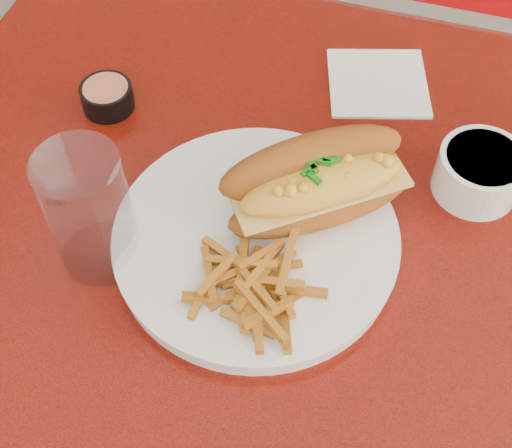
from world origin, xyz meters
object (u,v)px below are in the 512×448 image
(gravy_ramekin, at_px, (479,172))
(sauce_cup_left, at_px, (107,96))
(water_tumbler, at_px, (90,212))
(booth_bench_far, at_px, (433,82))
(mac_hoagie, at_px, (318,182))
(dinner_plate, at_px, (256,240))
(fork, at_px, (313,258))
(diner_table, at_px, (384,329))

(gravy_ramekin, distance_m, sauce_cup_left, 0.44)
(water_tumbler, bearing_deg, booth_bench_far, 71.41)
(mac_hoagie, relative_size, water_tumbler, 1.52)
(dinner_plate, xyz_separation_m, mac_hoagie, (0.05, 0.06, 0.05))
(dinner_plate, bearing_deg, mac_hoagie, 49.32)
(fork, height_order, water_tumbler, water_tumbler)
(booth_bench_far, distance_m, dinner_plate, 0.99)
(diner_table, xyz_separation_m, sauce_cup_left, (-0.38, 0.11, 0.18))
(dinner_plate, relative_size, mac_hoagie, 1.66)
(water_tumbler, bearing_deg, diner_table, 16.18)
(dinner_plate, distance_m, gravy_ramekin, 0.25)
(booth_bench_far, xyz_separation_m, fork, (-0.09, -0.85, 0.50))
(gravy_ramekin, bearing_deg, fork, -132.92)
(dinner_plate, relative_size, water_tumbler, 2.52)
(booth_bench_far, bearing_deg, diner_table, -90.00)
(booth_bench_far, distance_m, sauce_cup_left, 0.94)
(booth_bench_far, bearing_deg, fork, -96.06)
(diner_table, bearing_deg, dinner_plate, -167.85)
(fork, distance_m, water_tumbler, 0.22)
(diner_table, relative_size, mac_hoagie, 5.67)
(mac_hoagie, bearing_deg, booth_bench_far, 45.41)
(diner_table, height_order, sauce_cup_left, sauce_cup_left)
(mac_hoagie, relative_size, fork, 1.30)
(sauce_cup_left, bearing_deg, fork, -27.76)
(diner_table, distance_m, booth_bench_far, 0.87)
(diner_table, distance_m, water_tumbler, 0.39)
(gravy_ramekin, distance_m, water_tumbler, 0.41)
(gravy_ramekin, height_order, water_tumbler, water_tumbler)
(dinner_plate, distance_m, sauce_cup_left, 0.27)
(diner_table, xyz_separation_m, booth_bench_far, (0.00, 0.81, -0.32))
(sauce_cup_left, distance_m, water_tumbler, 0.22)
(diner_table, bearing_deg, gravy_ramekin, 64.35)
(gravy_ramekin, relative_size, water_tumbler, 0.84)
(sauce_cup_left, bearing_deg, diner_table, -16.05)
(dinner_plate, relative_size, gravy_ramekin, 3.00)
(booth_bench_far, distance_m, water_tumbler, 1.10)
(fork, relative_size, gravy_ramekin, 1.39)
(mac_hoagie, height_order, water_tumbler, water_tumbler)
(mac_hoagie, height_order, sauce_cup_left, mac_hoagie)
(fork, height_order, sauce_cup_left, sauce_cup_left)
(mac_hoagie, xyz_separation_m, fork, (0.01, -0.07, -0.04))
(water_tumbler, bearing_deg, gravy_ramekin, 29.25)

